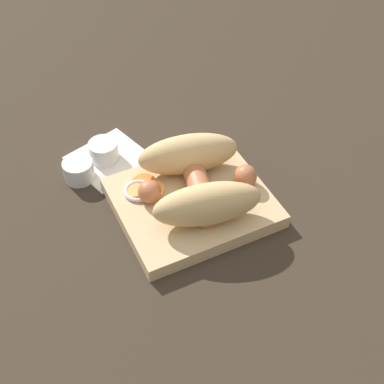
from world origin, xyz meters
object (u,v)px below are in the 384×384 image
Objects in this scene: food_tray at (192,202)px; condiment_cup_far at (79,171)px; sausage at (198,184)px; condiment_cup_near at (104,152)px; bread_roll at (196,178)px.

food_tray is 4.59× the size of condiment_cup_far.
sausage is 3.67× the size of condiment_cup_far.
condiment_cup_far is at bearing -153.11° from condiment_cup_near.
condiment_cup_near is at bearing 116.89° from food_tray.
condiment_cup_far is (-0.12, 0.12, 0.00)m from food_tray.
sausage is at bearing -41.77° from condiment_cup_far.
sausage is at bearing -58.67° from condiment_cup_near.
food_tray is at bearing -155.21° from sausage.
bread_roll is at bearing -152.11° from sausage.
sausage is (0.01, 0.01, 0.03)m from food_tray.
condiment_cup_near reaches higher than food_tray.
bread_roll is at bearing -60.11° from condiment_cup_near.
condiment_cup_near is (-0.09, 0.14, -0.02)m from sausage.
condiment_cup_far is at bearing 136.96° from bread_roll.
bread_roll reaches higher than condiment_cup_far.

